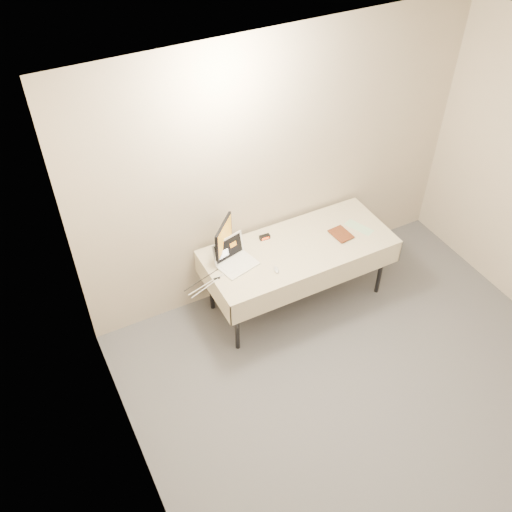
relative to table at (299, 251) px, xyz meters
name	(u,v)px	position (x,y,z in m)	size (l,w,h in m)	color
ground	(423,461)	(0.00, -2.05, -0.68)	(5.00, 5.00, 0.00)	#505056
back_wall	(278,169)	(0.00, 0.45, 0.67)	(4.00, 0.10, 2.70)	beige
table	(299,251)	(0.00, 0.00, 0.00)	(1.86, 0.81, 0.74)	black
laptop	(234,258)	(-0.66, 0.08, 0.12)	(0.40, 0.36, 0.24)	white
monitor	(224,238)	(-0.70, 0.20, 0.29)	(0.29, 0.29, 0.40)	black
book	(335,229)	(0.37, -0.05, 0.17)	(0.17, 0.02, 0.22)	#8F3D1A
alarm_clock	(265,237)	(-0.24, 0.25, 0.08)	(0.11, 0.05, 0.04)	black
clicker	(276,270)	(-0.36, -0.19, 0.07)	(0.05, 0.09, 0.02)	#B3B3B6
paper_form	(359,227)	(0.68, -0.03, 0.06)	(0.11, 0.29, 0.00)	#ABD7AE
usb_dongle	(217,278)	(-0.89, -0.04, 0.07)	(0.06, 0.02, 0.01)	black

